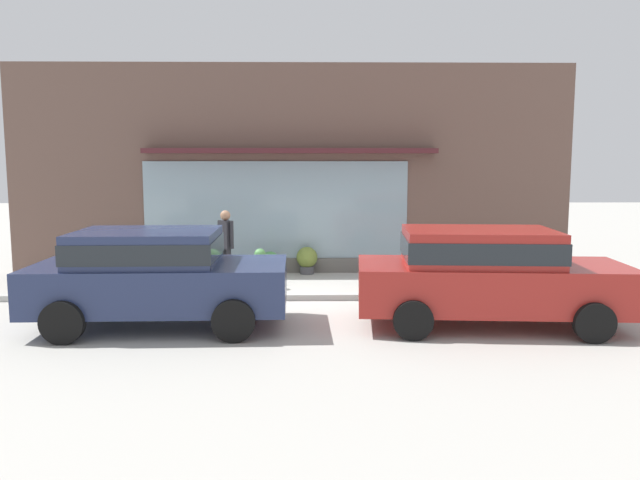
{
  "coord_description": "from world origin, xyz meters",
  "views": [
    {
      "loc": [
        0.47,
        -12.49,
        2.75
      ],
      "look_at": [
        0.69,
        1.2,
        1.04
      ],
      "focal_mm": 34.91,
      "sensor_mm": 36.0,
      "label": 1
    }
  ],
  "objects": [
    {
      "name": "ground_plane",
      "position": [
        0.0,
        0.0,
        0.0
      ],
      "size": [
        60.0,
        60.0,
        0.0
      ],
      "primitive_type": "plane",
      "color": "#B2AFA8"
    },
    {
      "name": "storefront",
      "position": [
        -0.01,
        3.19,
        2.53
      ],
      "size": [
        14.0,
        0.81,
        5.17
      ],
      "color": "brown",
      "rests_on": "ground_plane"
    },
    {
      "name": "potted_plant_by_entrance",
      "position": [
        -3.99,
        2.78,
        0.56
      ],
      "size": [
        0.41,
        0.41,
        1.16
      ],
      "color": "#9E6042",
      "rests_on": "ground_plane"
    },
    {
      "name": "parked_car_red",
      "position": [
        3.43,
        -2.26,
        0.93
      ],
      "size": [
        4.56,
        2.26,
        1.65
      ],
      "rotation": [
        0.0,
        0.0,
        -0.07
      ],
      "color": "maroon",
      "rests_on": "ground_plane"
    },
    {
      "name": "curb_strip",
      "position": [
        0.0,
        -0.2,
        0.06
      ],
      "size": [
        14.0,
        0.24,
        0.12
      ],
      "primitive_type": "cube",
      "color": "#B2B2AD",
      "rests_on": "ground_plane"
    },
    {
      "name": "parked_car_navy",
      "position": [
        -2.1,
        -2.23,
        0.93
      ],
      "size": [
        4.22,
        2.18,
        1.63
      ],
      "rotation": [
        0.0,
        0.0,
        0.02
      ],
      "color": "navy",
      "rests_on": "ground_plane"
    },
    {
      "name": "potted_plant_window_center",
      "position": [
        -2.12,
        2.75,
        0.26
      ],
      "size": [
        0.31,
        0.31,
        0.51
      ],
      "color": "#33473D",
      "rests_on": "ground_plane"
    },
    {
      "name": "potted_plant_window_right",
      "position": [
        -0.5,
        2.33,
        0.3
      ],
      "size": [
        0.51,
        0.51,
        0.62
      ],
      "color": "#9E6042",
      "rests_on": "ground_plane"
    },
    {
      "name": "fire_hydrant",
      "position": [
        -0.62,
        0.98,
        0.44
      ],
      "size": [
        0.41,
        0.37,
        0.88
      ],
      "color": "#4C8C47",
      "rests_on": "ground_plane"
    },
    {
      "name": "pedestrian_with_handbag",
      "position": [
        -1.43,
        1.36,
        0.99
      ],
      "size": [
        0.52,
        0.51,
        1.69
      ],
      "rotation": [
        0.0,
        0.0,
        2.4
      ],
      "color": "#232328",
      "rests_on": "ground_plane"
    },
    {
      "name": "potted_plant_trailing_edge",
      "position": [
        0.4,
        2.73,
        0.37
      ],
      "size": [
        0.52,
        0.52,
        0.68
      ],
      "color": "#4C4C51",
      "rests_on": "ground_plane"
    }
  ]
}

